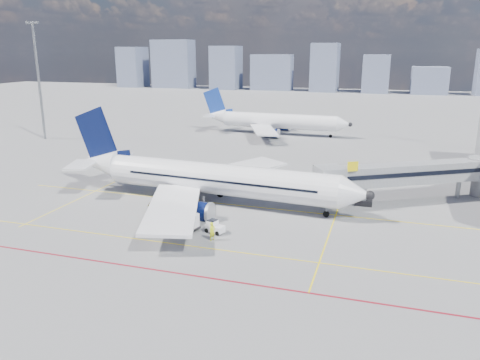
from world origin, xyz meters
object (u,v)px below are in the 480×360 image
object	(u,v)px
second_aircraft	(273,121)
ramp_worker	(212,231)
belt_loader	(165,205)
baggage_tug	(214,227)
main_aircraft	(207,178)
cargo_dolly	(184,220)

from	to	relation	value
second_aircraft	ramp_worker	distance (m)	66.29
belt_loader	ramp_worker	size ratio (longest dim) A/B	2.75
baggage_tug	ramp_worker	size ratio (longest dim) A/B	1.14
main_aircraft	cargo_dolly	distance (m)	10.32
belt_loader	cargo_dolly	bearing A→B (deg)	-64.32
second_aircraft	belt_loader	bearing A→B (deg)	-87.59
main_aircraft	ramp_worker	size ratio (longest dim) A/B	20.86
second_aircraft	cargo_dolly	distance (m)	63.78
main_aircraft	second_aircraft	size ratio (longest dim) A/B	1.15
baggage_tug	cargo_dolly	world-z (taller)	cargo_dolly
main_aircraft	baggage_tug	xyz separation A→B (m)	(4.74, -9.97, -2.54)
baggage_tug	belt_loader	world-z (taller)	belt_loader
baggage_tug	main_aircraft	bearing A→B (deg)	134.02
main_aircraft	belt_loader	size ratio (longest dim) A/B	7.58
cargo_dolly	ramp_worker	xyz separation A→B (m)	(4.19, -2.05, -0.06)
main_aircraft	belt_loader	world-z (taller)	main_aircraft
baggage_tug	ramp_worker	world-z (taller)	ramp_worker
belt_loader	ramp_worker	distance (m)	12.09
second_aircraft	ramp_worker	world-z (taller)	second_aircraft
ramp_worker	main_aircraft	bearing A→B (deg)	50.03
second_aircraft	belt_loader	distance (m)	57.91
cargo_dolly	belt_loader	bearing A→B (deg)	144.36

